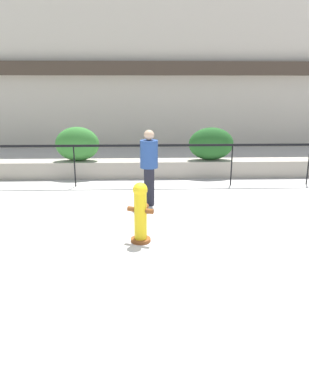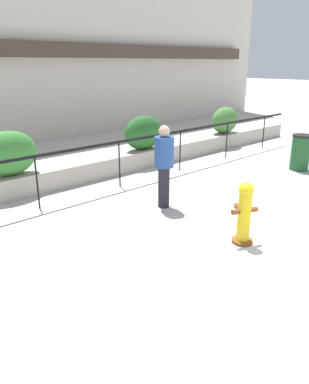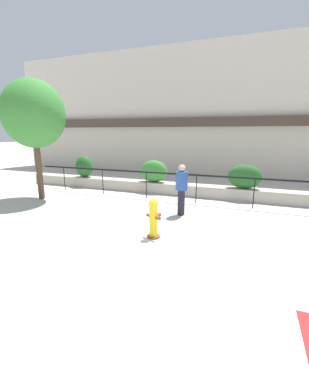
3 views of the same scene
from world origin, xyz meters
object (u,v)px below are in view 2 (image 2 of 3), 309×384
Objects in this scene: hedge_bush_3 at (225,120)px; trash_bin at (301,152)px; hedge_bush_1 at (9,154)px; fire_hydrant at (244,212)px; hedge_bush_2 at (144,133)px; pedestrian at (164,162)px.

trash_bin is (-0.90, -3.36, -0.46)m from hedge_bush_3.
hedge_bush_1 is 1.20× the size of fire_hydrant.
hedge_bush_2 reaches higher than hedge_bush_3.
trash_bin is at bearing -105.04° from hedge_bush_3.
hedge_bush_3 reaches higher than trash_bin.
hedge_bush_3 is 1.19× the size of trash_bin.
hedge_bush_3 is 1.11× the size of fire_hydrant.
hedge_bush_3 is (7.83, 0.00, -0.04)m from hedge_bush_1.
hedge_bush_1 is 0.96× the size of hedge_bush_2.
pedestrian is at bearing -124.28° from hedge_bush_2.
hedge_bush_2 is 0.78× the size of pedestrian.
hedge_bush_3 is at bearing 0.00° from hedge_bush_2.
hedge_bush_1 reaches higher than fire_hydrant.
hedge_bush_1 reaches higher than trash_bin.
fire_hydrant is 5.29m from trash_bin.
hedge_bush_2 is 3.40m from pedestrian.
pedestrian is at bearing -153.98° from hedge_bush_3.
hedge_bush_1 is 1.08× the size of hedge_bush_3.
pedestrian is at bearing 173.54° from trash_bin.
pedestrian reaches higher than hedge_bush_3.
pedestrian reaches higher than fire_hydrant.
hedge_bush_3 is 6.41m from pedestrian.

